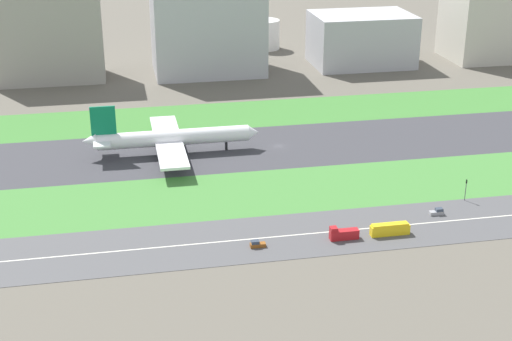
{
  "coord_description": "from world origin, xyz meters",
  "views": [
    {
      "loc": [
        -60.23,
        -262.67,
        100.96
      ],
      "look_at": [
        -15.9,
        -36.5,
        6.0
      ],
      "focal_mm": 52.9,
      "sensor_mm": 36.0,
      "label": 1
    }
  ],
  "objects_px": {
    "cargo_warehouse": "(488,23)",
    "truck_0": "(343,234)",
    "car_0": "(437,212)",
    "traffic_light": "(466,188)",
    "office_tower": "(361,39)",
    "fuel_tank_centre": "(264,34)",
    "airliner": "(169,138)",
    "car_2": "(257,244)",
    "terminal_building": "(47,32)",
    "fuel_tank_west": "(209,37)",
    "hangar_building": "(207,22)",
    "bus_0": "(390,229)"
  },
  "relations": [
    {
      "from": "truck_0",
      "to": "office_tower",
      "type": "height_order",
      "value": "office_tower"
    },
    {
      "from": "airliner",
      "to": "truck_0",
      "type": "relative_size",
      "value": 7.74
    },
    {
      "from": "terminal_building",
      "to": "fuel_tank_centre",
      "type": "relative_size",
      "value": 2.95
    },
    {
      "from": "office_tower",
      "to": "traffic_light",
      "type": "bearing_deg",
      "value": -97.44
    },
    {
      "from": "airliner",
      "to": "office_tower",
      "type": "bearing_deg",
      "value": 45.55
    },
    {
      "from": "bus_0",
      "to": "truck_0",
      "type": "distance_m",
      "value": 14.11
    },
    {
      "from": "traffic_light",
      "to": "fuel_tank_centre",
      "type": "xyz_separation_m",
      "value": [
        -20.62,
        219.01,
        4.03
      ]
    },
    {
      "from": "office_tower",
      "to": "fuel_tank_centre",
      "type": "bearing_deg",
      "value": 133.92
    },
    {
      "from": "cargo_warehouse",
      "to": "fuel_tank_west",
      "type": "xyz_separation_m",
      "value": [
        -147.27,
        45.0,
        -11.08
      ]
    },
    {
      "from": "car_2",
      "to": "traffic_light",
      "type": "relative_size",
      "value": 0.61
    },
    {
      "from": "cargo_warehouse",
      "to": "truck_0",
      "type": "bearing_deg",
      "value": -126.23
    },
    {
      "from": "car_0",
      "to": "hangar_building",
      "type": "xyz_separation_m",
      "value": [
        -46.14,
        182.0,
        24.76
      ]
    },
    {
      "from": "hangar_building",
      "to": "fuel_tank_west",
      "type": "relative_size",
      "value": 2.98
    },
    {
      "from": "airliner",
      "to": "car_2",
      "type": "distance_m",
      "value": 80.16
    },
    {
      "from": "office_tower",
      "to": "fuel_tank_centre",
      "type": "xyz_separation_m",
      "value": [
        -43.34,
        45.0,
        -5.12
      ]
    },
    {
      "from": "airliner",
      "to": "traffic_light",
      "type": "xyz_separation_m",
      "value": [
        89.1,
        -60.01,
        -1.94
      ]
    },
    {
      "from": "cargo_warehouse",
      "to": "fuel_tank_centre",
      "type": "bearing_deg",
      "value": 158.66
    },
    {
      "from": "truck_0",
      "to": "car_0",
      "type": "xyz_separation_m",
      "value": [
        33.23,
        10.0,
        -0.75
      ]
    },
    {
      "from": "airliner",
      "to": "bus_0",
      "type": "bearing_deg",
      "value": -53.81
    },
    {
      "from": "car_2",
      "to": "bus_0",
      "type": "height_order",
      "value": "bus_0"
    },
    {
      "from": "truck_0",
      "to": "fuel_tank_west",
      "type": "xyz_separation_m",
      "value": [
        -6.58,
        237.0,
        6.51
      ]
    },
    {
      "from": "hangar_building",
      "to": "truck_0",
      "type": "bearing_deg",
      "value": -86.15
    },
    {
      "from": "airliner",
      "to": "bus_0",
      "type": "relative_size",
      "value": 5.6
    },
    {
      "from": "terminal_building",
      "to": "traffic_light",
      "type": "bearing_deg",
      "value": -51.65
    },
    {
      "from": "traffic_light",
      "to": "terminal_building",
      "type": "xyz_separation_m",
      "value": [
        -137.67,
        174.01,
        19.7
      ]
    },
    {
      "from": "hangar_building",
      "to": "office_tower",
      "type": "distance_m",
      "value": 82.69
    },
    {
      "from": "fuel_tank_west",
      "to": "cargo_warehouse",
      "type": "bearing_deg",
      "value": -16.99
    },
    {
      "from": "car_2",
      "to": "airliner",
      "type": "bearing_deg",
      "value": -77.21
    },
    {
      "from": "cargo_warehouse",
      "to": "airliner",
      "type": "bearing_deg",
      "value": -148.17
    },
    {
      "from": "cargo_warehouse",
      "to": "fuel_tank_centre",
      "type": "distance_m",
      "value": 124.12
    },
    {
      "from": "office_tower",
      "to": "truck_0",
      "type": "bearing_deg",
      "value": -109.73
    },
    {
      "from": "airliner",
      "to": "fuel_tank_west",
      "type": "bearing_deg",
      "value": 77.12
    },
    {
      "from": "car_0",
      "to": "office_tower",
      "type": "height_order",
      "value": "office_tower"
    },
    {
      "from": "car_2",
      "to": "fuel_tank_west",
      "type": "distance_m",
      "value": 237.84
    },
    {
      "from": "car_0",
      "to": "traffic_light",
      "type": "relative_size",
      "value": 0.61
    },
    {
      "from": "car_0",
      "to": "airliner",
      "type": "bearing_deg",
      "value": 138.25
    },
    {
      "from": "office_tower",
      "to": "fuel_tank_centre",
      "type": "height_order",
      "value": "office_tower"
    },
    {
      "from": "truck_0",
      "to": "hangar_building",
      "type": "distance_m",
      "value": 193.93
    },
    {
      "from": "car_0",
      "to": "truck_0",
      "type": "bearing_deg",
      "value": -163.25
    },
    {
      "from": "terminal_building",
      "to": "office_tower",
      "type": "height_order",
      "value": "terminal_building"
    },
    {
      "from": "office_tower",
      "to": "fuel_tank_centre",
      "type": "relative_size",
      "value": 2.87
    },
    {
      "from": "car_0",
      "to": "traffic_light",
      "type": "xyz_separation_m",
      "value": [
        12.93,
        7.99,
        3.37
      ]
    },
    {
      "from": "truck_0",
      "to": "fuel_tank_west",
      "type": "bearing_deg",
      "value": -88.41
    },
    {
      "from": "car_2",
      "to": "truck_0",
      "type": "bearing_deg",
      "value": 180.0
    },
    {
      "from": "traffic_light",
      "to": "office_tower",
      "type": "xyz_separation_m",
      "value": [
        22.72,
        174.01,
        9.15
      ]
    },
    {
      "from": "fuel_tank_west",
      "to": "car_0",
      "type": "bearing_deg",
      "value": -80.05
    },
    {
      "from": "car_2",
      "to": "fuel_tank_west",
      "type": "height_order",
      "value": "fuel_tank_west"
    },
    {
      "from": "office_tower",
      "to": "fuel_tank_west",
      "type": "height_order",
      "value": "office_tower"
    },
    {
      "from": "car_2",
      "to": "fuel_tank_centre",
      "type": "height_order",
      "value": "fuel_tank_centre"
    },
    {
      "from": "car_0",
      "to": "hangar_building",
      "type": "relative_size",
      "value": 0.08
    }
  ]
}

